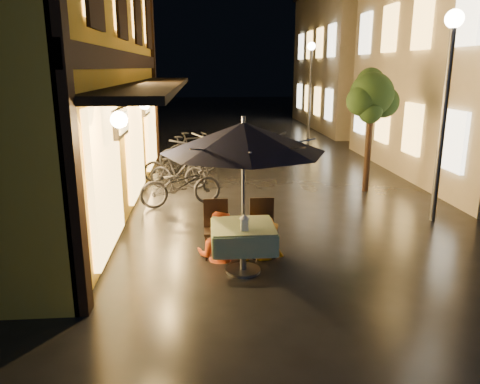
{
  "coord_description": "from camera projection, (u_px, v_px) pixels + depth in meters",
  "views": [
    {
      "loc": [
        -1.85,
        -7.12,
        3.15
      ],
      "look_at": [
        -1.25,
        0.35,
        1.15
      ],
      "focal_mm": 35.0,
      "sensor_mm": 36.0,
      "label": 1
    }
  ],
  "objects": [
    {
      "name": "cafe_chair_left",
      "position": [
        216.0,
        225.0,
        8.01
      ],
      "size": [
        0.42,
        0.42,
        0.97
      ],
      "color": "black",
      "rests_on": "ground"
    },
    {
      "name": "east_building_far",
      "position": [
        377.0,
        57.0,
        24.78
      ],
      "size": [
        7.3,
        10.3,
        7.3
      ],
      "color": "#B9A98F",
      "rests_on": "ground"
    },
    {
      "name": "street_tree",
      "position": [
        372.0,
        97.0,
        11.72
      ],
      "size": [
        1.43,
        1.2,
        3.15
      ],
      "color": "black",
      "rests_on": "ground"
    },
    {
      "name": "cafe_chair_right",
      "position": [
        262.0,
        224.0,
        8.07
      ],
      "size": [
        0.42,
        0.42,
        0.97
      ],
      "color": "black",
      "rests_on": "ground"
    },
    {
      "name": "bicycle_2",
      "position": [
        176.0,
        166.0,
        13.07
      ],
      "size": [
        1.87,
        0.75,
        0.96
      ],
      "primitive_type": "imported",
      "rotation": [
        0.0,
        0.0,
        1.51
      ],
      "color": "black",
      "rests_on": "ground"
    },
    {
      "name": "streetlamp_near",
      "position": [
        448.0,
        80.0,
        9.22
      ],
      "size": [
        0.36,
        0.36,
        4.23
      ],
      "color": "#59595E",
      "rests_on": "ground"
    },
    {
      "name": "table_lantern",
      "position": [
        245.0,
        221.0,
        7.0
      ],
      "size": [
        0.16,
        0.16,
        0.25
      ],
      "color": "white",
      "rests_on": "cafe_table"
    },
    {
      "name": "west_building",
      "position": [
        24.0,
        41.0,
        10.26
      ],
      "size": [
        5.9,
        11.4,
        7.4
      ],
      "color": "gold",
      "rests_on": "ground"
    },
    {
      "name": "bicycle_4",
      "position": [
        190.0,
        158.0,
        14.35
      ],
      "size": [
        1.88,
        1.11,
        0.93
      ],
      "primitive_type": "imported",
      "rotation": [
        0.0,
        0.0,
        1.87
      ],
      "color": "black",
      "rests_on": "ground"
    },
    {
      "name": "person_yellow",
      "position": [
        263.0,
        218.0,
        7.84
      ],
      "size": [
        1.0,
        0.69,
        1.42
      ],
      "primitive_type": "imported",
      "rotation": [
        0.0,
        0.0,
        3.33
      ],
      "color": "orange",
      "rests_on": "ground"
    },
    {
      "name": "streetlamp_far",
      "position": [
        310.0,
        73.0,
        20.77
      ],
      "size": [
        0.36,
        0.36,
        4.23
      ],
      "color": "#59595E",
      "rests_on": "ground"
    },
    {
      "name": "ground",
      "position": [
        316.0,
        262.0,
        7.81
      ],
      "size": [
        90.0,
        90.0,
        0.0
      ],
      "primitive_type": "plane",
      "color": "black",
      "rests_on": "ground"
    },
    {
      "name": "person_orange",
      "position": [
        218.0,
        213.0,
        7.8
      ],
      "size": [
        0.92,
        0.81,
        1.61
      ],
      "primitive_type": "imported",
      "rotation": [
        0.0,
        0.0,
        2.85
      ],
      "color": "#D44B1C",
      "rests_on": "ground"
    },
    {
      "name": "bicycle_0",
      "position": [
        181.0,
        185.0,
        10.88
      ],
      "size": [
        2.03,
        1.17,
        1.01
      ],
      "primitive_type": "imported",
      "rotation": [
        0.0,
        0.0,
        1.85
      ],
      "color": "black",
      "rests_on": "ground"
    },
    {
      "name": "patio_umbrella",
      "position": [
        243.0,
        137.0,
        6.91
      ],
      "size": [
        2.5,
        2.5,
        2.46
      ],
      "color": "#59595E",
      "rests_on": "ground"
    },
    {
      "name": "cafe_table",
      "position": [
        243.0,
        237.0,
        7.32
      ],
      "size": [
        0.99,
        0.99,
        0.78
      ],
      "color": "#59595E",
      "rests_on": "ground"
    },
    {
      "name": "bicycle_5",
      "position": [
        193.0,
        148.0,
        15.51
      ],
      "size": [
        1.89,
        1.12,
        1.1
      ],
      "primitive_type": "imported",
      "rotation": [
        0.0,
        0.0,
        1.93
      ],
      "color": "black",
      "rests_on": "ground"
    },
    {
      "name": "bicycle_1",
      "position": [
        178.0,
        171.0,
        12.47
      ],
      "size": [
        1.61,
        0.72,
        0.93
      ],
      "primitive_type": "imported",
      "rotation": [
        0.0,
        0.0,
        1.38
      ],
      "color": "black",
      "rests_on": "ground"
    },
    {
      "name": "bicycle_3",
      "position": [
        188.0,
        154.0,
        14.41
      ],
      "size": [
        1.92,
        0.92,
        1.11
      ],
      "primitive_type": "imported",
      "rotation": [
        0.0,
        0.0,
        1.35
      ],
      "color": "black",
      "rests_on": "ground"
    }
  ]
}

